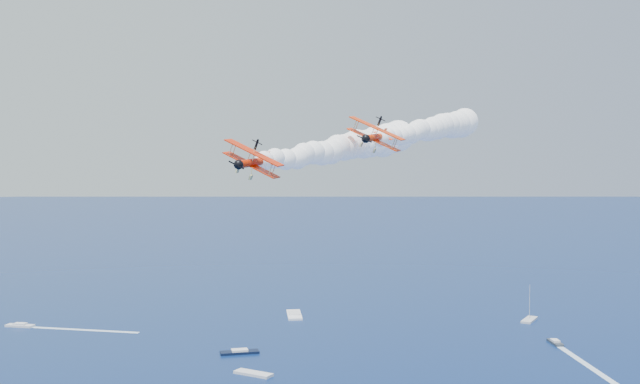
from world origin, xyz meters
name	(u,v)px	position (x,y,z in m)	size (l,w,h in m)	color
biplane_lead	(375,137)	(8.88, 29.09, 60.69)	(8.14, 9.13, 5.50)	#F53505
biplane_trail	(253,162)	(-14.40, 15.64, 57.17)	(7.36, 8.25, 4.97)	red
smoke_trail_lead	(430,129)	(28.50, 46.75, 62.67)	(40.54, 37.08, 9.73)	white
smoke_trail_trail	(344,148)	(5.44, 33.06, 59.15)	(40.93, 36.65, 9.73)	white
spectator_boats	(224,380)	(5.77, 110.67, 0.35)	(231.92, 161.31, 0.70)	silver
boat_wakes	(385,362)	(51.91, 111.80, 0.03)	(148.59, 136.54, 0.04)	white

